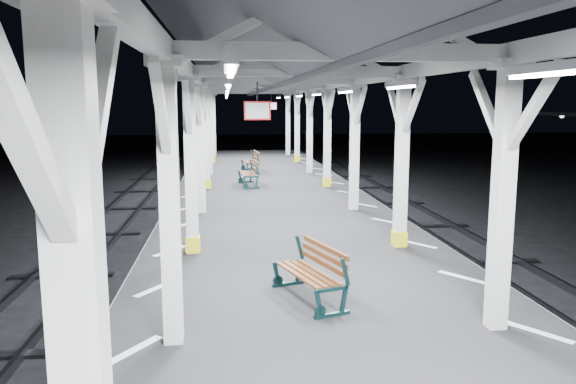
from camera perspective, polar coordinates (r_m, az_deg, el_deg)
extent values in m
plane|color=black|center=(9.34, 2.63, -15.05)|extent=(120.00, 120.00, 0.00)
cube|color=black|center=(9.14, 2.66, -12.19)|extent=(6.00, 50.00, 1.00)
cube|color=silver|center=(8.94, -13.25, -9.50)|extent=(1.00, 48.00, 0.01)
cube|color=silver|center=(9.65, 17.37, -8.29)|extent=(1.00, 48.00, 0.01)
cube|color=#2D2D33|center=(9.72, -25.22, -14.44)|extent=(0.08, 60.00, 0.16)
cube|color=#2D2D33|center=(10.88, 27.05, -12.04)|extent=(0.08, 60.00, 0.16)
cube|color=silver|center=(2.78, -20.21, -17.37)|extent=(0.22, 0.22, 3.20)
cube|color=silver|center=(3.04, -18.93, 7.41)|extent=(0.10, 0.99, 0.99)
cube|color=silver|center=(1.98, -25.84, 6.37)|extent=(0.10, 0.99, 0.99)
cube|color=silver|center=(6.56, -11.92, -1.78)|extent=(0.22, 0.22, 3.20)
cube|color=silver|center=(6.46, -12.41, 12.83)|extent=(0.40, 0.40, 0.12)
cube|color=silver|center=(7.00, -11.80, 8.36)|extent=(0.10, 0.99, 0.99)
cube|color=silver|center=(5.90, -12.81, 8.24)|extent=(0.10, 0.99, 0.99)
cube|color=silver|center=(10.51, -9.83, 2.30)|extent=(0.22, 0.22, 3.20)
cube|color=silver|center=(10.45, -10.08, 11.38)|extent=(0.40, 0.40, 0.12)
cube|color=yellow|center=(10.76, -9.63, -5.23)|extent=(0.26, 0.26, 0.30)
cube|color=silver|center=(10.98, -9.82, 8.61)|extent=(0.10, 0.99, 0.99)
cube|color=silver|center=(9.89, -10.21, 8.56)|extent=(0.10, 0.99, 0.99)
cube|color=silver|center=(14.48, -8.88, 4.15)|extent=(0.22, 0.22, 3.20)
cube|color=silver|center=(14.44, -9.05, 10.73)|extent=(0.40, 0.40, 0.12)
cube|color=silver|center=(14.98, -8.90, 8.71)|extent=(0.10, 0.99, 0.99)
cube|color=silver|center=(13.88, -9.10, 8.69)|extent=(0.10, 0.99, 0.99)
cube|color=silver|center=(18.47, -8.34, 5.20)|extent=(0.22, 0.22, 3.20)
cube|color=silver|center=(18.43, -8.46, 10.36)|extent=(0.40, 0.40, 0.12)
cube|color=yellow|center=(18.61, -8.24, 0.84)|extent=(0.26, 0.26, 0.30)
cube|color=silver|center=(18.98, -8.37, 8.78)|extent=(0.10, 0.99, 0.99)
cube|color=silver|center=(17.88, -8.49, 8.76)|extent=(0.10, 0.99, 0.99)
cube|color=silver|center=(22.46, -7.99, 5.88)|extent=(0.22, 0.22, 3.20)
cube|color=silver|center=(22.43, -8.09, 10.12)|extent=(0.40, 0.40, 0.12)
cube|color=silver|center=(22.97, -8.02, 8.82)|extent=(0.10, 0.99, 0.99)
cube|color=silver|center=(21.87, -8.10, 8.81)|extent=(0.10, 0.99, 0.99)
cube|color=silver|center=(26.45, -7.75, 6.35)|extent=(0.22, 0.22, 3.20)
cube|color=silver|center=(26.43, -7.83, 9.95)|extent=(0.40, 0.40, 0.12)
cube|color=yellow|center=(26.55, -7.68, 3.29)|extent=(0.26, 0.26, 0.30)
cube|color=silver|center=(26.97, -7.77, 8.85)|extent=(0.10, 0.99, 0.99)
cube|color=silver|center=(25.87, -7.83, 8.84)|extent=(0.10, 0.99, 0.99)
cube|color=silver|center=(30.45, -7.57, 6.70)|extent=(0.22, 0.22, 3.20)
cube|color=silver|center=(30.43, -7.63, 9.82)|extent=(0.40, 0.40, 0.12)
cube|color=silver|center=(30.97, -7.59, 8.87)|extent=(0.10, 0.99, 0.99)
cube|color=silver|center=(29.87, -7.64, 8.86)|extent=(0.10, 0.99, 0.99)
cube|color=silver|center=(7.33, 20.94, -1.06)|extent=(0.22, 0.22, 3.20)
cube|color=silver|center=(7.25, 21.70, 11.98)|extent=(0.40, 0.40, 0.12)
cube|color=silver|center=(7.73, 19.56, 8.08)|extent=(0.10, 0.99, 0.99)
cube|color=silver|center=(6.75, 23.63, 7.78)|extent=(0.10, 0.99, 0.99)
cube|color=silver|center=(11.01, 11.45, 2.56)|extent=(0.22, 0.22, 3.20)
cube|color=silver|center=(10.95, 11.73, 11.22)|extent=(0.40, 0.40, 0.12)
cube|color=yellow|center=(11.25, 11.23, -4.65)|extent=(0.26, 0.26, 0.30)
cube|color=silver|center=(11.46, 10.80, 8.59)|extent=(0.10, 0.99, 0.99)
cube|color=silver|center=(10.42, 12.58, 8.50)|extent=(0.10, 0.99, 0.99)
cube|color=silver|center=(14.85, 6.77, 4.31)|extent=(0.22, 0.22, 3.20)
cube|color=silver|center=(14.80, 6.89, 10.73)|extent=(0.40, 0.40, 0.12)
cube|color=silver|center=(15.33, 6.38, 8.77)|extent=(0.10, 0.99, 0.99)
cube|color=silver|center=(14.26, 7.36, 8.74)|extent=(0.10, 0.99, 0.99)
cube|color=silver|center=(18.76, 4.01, 5.33)|extent=(0.22, 0.22, 3.20)
cube|color=silver|center=(18.72, 4.07, 10.41)|extent=(0.40, 0.40, 0.12)
cube|color=yellow|center=(18.90, 3.97, 1.03)|extent=(0.26, 0.26, 0.30)
cube|color=silver|center=(19.26, 3.76, 8.86)|extent=(0.10, 0.99, 0.99)
cube|color=silver|center=(18.18, 4.37, 8.84)|extent=(0.10, 0.99, 0.99)
cube|color=silver|center=(22.70, 2.21, 5.99)|extent=(0.22, 0.22, 3.20)
cube|color=silver|center=(22.67, 2.23, 10.18)|extent=(0.40, 0.40, 0.12)
cube|color=silver|center=(23.21, 2.02, 8.90)|extent=(0.10, 0.99, 0.99)
cube|color=silver|center=(22.12, 2.44, 8.89)|extent=(0.10, 0.99, 0.99)
cube|color=silver|center=(26.65, 0.93, 6.45)|extent=(0.22, 0.22, 3.20)
cube|color=silver|center=(26.63, 0.94, 10.02)|extent=(0.40, 0.40, 0.12)
cube|color=yellow|center=(26.76, 0.93, 3.41)|extent=(0.26, 0.26, 0.30)
cube|color=silver|center=(27.17, 0.79, 8.93)|extent=(0.10, 0.99, 0.99)
cube|color=silver|center=(26.08, 1.09, 8.92)|extent=(0.10, 0.99, 0.99)
cube|color=silver|center=(30.62, -0.01, 6.79)|extent=(0.22, 0.22, 3.20)
cube|color=silver|center=(30.60, -0.01, 9.90)|extent=(0.40, 0.40, 0.12)
cube|color=silver|center=(31.14, -0.12, 8.94)|extent=(0.10, 0.99, 0.99)
cube|color=silver|center=(30.05, 0.10, 8.94)|extent=(0.10, 0.99, 0.99)
cube|color=silver|center=(8.46, -11.00, 12.75)|extent=(0.18, 48.00, 0.24)
cube|color=silver|center=(9.07, 15.72, 12.32)|extent=(0.18, 48.00, 0.24)
cube|color=silver|center=(6.58, 5.69, 13.97)|extent=(4.20, 0.14, 0.20)
cube|color=silver|center=(10.52, 1.09, 12.15)|extent=(4.20, 0.14, 0.20)
cube|color=silver|center=(14.49, -0.98, 11.30)|extent=(4.20, 0.14, 0.20)
cube|color=silver|center=(18.47, -2.15, 10.81)|extent=(4.20, 0.14, 0.20)
cube|color=silver|center=(22.46, -2.90, 10.50)|extent=(4.20, 0.14, 0.20)
cube|color=silver|center=(26.46, -3.43, 10.27)|extent=(4.20, 0.14, 0.20)
cube|color=silver|center=(30.45, -3.81, 10.11)|extent=(4.20, 0.14, 0.20)
cube|color=#474A4E|center=(8.49, -6.19, 16.51)|extent=(2.80, 49.00, 1.45)
cube|color=#474A4E|center=(8.89, 11.52, 16.04)|extent=(2.80, 49.00, 1.45)
cube|color=silver|center=(4.42, -5.85, 12.75)|extent=(0.10, 1.35, 0.08)
cube|color=white|center=(4.42, -5.84, 12.10)|extent=(0.05, 1.25, 0.05)
cube|color=silver|center=(8.42, -6.10, 10.97)|extent=(0.10, 1.35, 0.08)
cube|color=white|center=(8.42, -6.09, 10.63)|extent=(0.05, 1.25, 0.05)
cube|color=silver|center=(12.42, -6.18, 10.34)|extent=(0.10, 1.35, 0.08)
cube|color=white|center=(12.42, -6.18, 10.11)|extent=(0.05, 1.25, 0.05)
cube|color=silver|center=(16.42, -6.23, 10.01)|extent=(0.10, 1.35, 0.08)
cube|color=white|center=(16.42, -6.22, 9.84)|extent=(0.05, 1.25, 0.05)
cube|color=silver|center=(20.42, -6.25, 9.81)|extent=(0.10, 1.35, 0.08)
cube|color=white|center=(20.42, -6.25, 9.67)|extent=(0.05, 1.25, 0.05)
cube|color=silver|center=(24.42, -6.27, 9.68)|extent=(0.10, 1.35, 0.08)
cube|color=white|center=(24.42, -6.27, 9.56)|extent=(0.05, 1.25, 0.05)
cube|color=silver|center=(28.42, -6.29, 9.59)|extent=(0.10, 1.35, 0.08)
cube|color=white|center=(28.42, -6.28, 9.49)|extent=(0.05, 1.25, 0.05)
cube|color=silver|center=(5.15, 25.12, 11.43)|extent=(0.10, 1.35, 0.08)
cube|color=white|center=(5.15, 25.08, 10.87)|extent=(0.05, 1.25, 0.05)
cube|color=silver|center=(8.83, 11.35, 10.76)|extent=(0.10, 1.35, 0.08)
cube|color=white|center=(8.82, 11.34, 10.43)|extent=(0.05, 1.25, 0.05)
cube|color=silver|center=(12.70, 5.83, 10.31)|extent=(0.10, 1.35, 0.08)
cube|color=white|center=(12.70, 5.82, 10.09)|extent=(0.05, 1.25, 0.05)
cube|color=silver|center=(16.63, 2.91, 10.04)|extent=(0.10, 1.35, 0.08)
cube|color=white|center=(16.63, 2.91, 9.87)|extent=(0.05, 1.25, 0.05)
cube|color=silver|center=(20.59, 1.11, 9.86)|extent=(0.10, 1.35, 0.08)
cube|color=white|center=(20.59, 1.11, 9.72)|extent=(0.05, 1.25, 0.05)
cube|color=silver|center=(24.56, -0.11, 9.73)|extent=(0.10, 1.35, 0.08)
cube|color=white|center=(24.56, -0.11, 9.61)|extent=(0.05, 1.25, 0.05)
cube|color=silver|center=(28.54, -0.98, 9.64)|extent=(0.10, 1.35, 0.08)
cube|color=white|center=(28.54, -0.98, 9.54)|extent=(0.05, 1.25, 0.05)
cylinder|color=black|center=(10.69, -3.15, 10.16)|extent=(0.02, 0.02, 0.36)
cube|color=red|center=(10.69, -3.13, 8.26)|extent=(0.50, 0.03, 0.35)
cube|color=white|center=(10.69, -3.13, 8.26)|extent=(0.44, 0.04, 0.29)
cylinder|color=black|center=(26.34, -1.69, 9.51)|extent=(0.02, 0.02, 0.36)
cube|color=red|center=(26.34, -1.69, 8.74)|extent=(0.50, 0.03, 0.35)
cube|color=white|center=(26.34, -1.69, 8.74)|extent=(0.44, 0.05, 0.29)
cube|color=black|center=(34.13, 20.52, 4.86)|extent=(0.20, 0.20, 3.30)
sphere|color=silver|center=(28.84, 26.06, 6.97)|extent=(0.20, 0.20, 0.20)
sphere|color=silver|center=(34.07, 20.67, 7.49)|extent=(0.20, 0.20, 0.20)
cube|color=#0F2C2D|center=(7.65, 4.48, -12.34)|extent=(0.52, 0.21, 0.05)
cube|color=#0F2C2D|center=(7.50, 3.17, -11.32)|extent=(0.14, 0.08, 0.41)
cube|color=#0F2C2D|center=(7.66, 5.68, -10.89)|extent=(0.13, 0.08, 0.41)
cube|color=#0F2C2D|center=(7.55, 5.84, -8.09)|extent=(0.15, 0.09, 0.39)
cube|color=#0F2C2D|center=(8.83, 0.03, -9.32)|extent=(0.52, 0.21, 0.05)
cube|color=#0F2C2D|center=(8.71, -1.15, -8.38)|extent=(0.14, 0.08, 0.41)
cube|color=#0F2C2D|center=(8.85, 1.08, -8.08)|extent=(0.13, 0.08, 0.41)
cube|color=#0F2C2D|center=(8.75, 1.19, -5.64)|extent=(0.15, 0.09, 0.39)
cube|color=brown|center=(8.04, 0.96, -8.42)|extent=(0.49, 1.30, 0.03)
cube|color=brown|center=(8.09, 1.70, -8.32)|extent=(0.49, 1.30, 0.03)
cube|color=brown|center=(8.14, 2.43, -8.21)|extent=(0.49, 1.30, 0.03)
cube|color=brown|center=(8.19, 3.16, -8.11)|extent=(0.49, 1.30, 0.03)
cube|color=brown|center=(8.18, 3.56, -7.23)|extent=(0.46, 1.29, 0.08)
cube|color=brown|center=(8.15, 3.67, -6.44)|extent=(0.46, 1.29, 0.08)
cube|color=brown|center=(8.13, 3.79, -5.64)|extent=(0.46, 1.29, 0.08)
cube|color=#0F2C2D|center=(18.54, -3.77, 0.40)|extent=(0.56, 0.10, 0.06)
cube|color=#0F2C2D|center=(18.49, -4.40, 0.96)|extent=(0.15, 0.06, 0.43)
cube|color=#0F2C2D|center=(18.54, -3.20, 0.99)|extent=(0.13, 0.06, 0.43)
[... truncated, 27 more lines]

